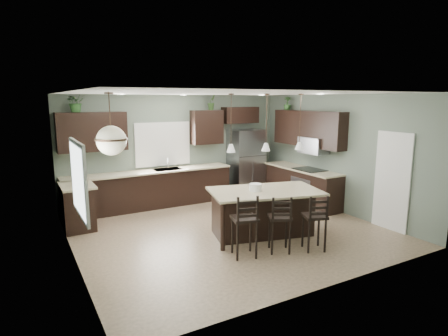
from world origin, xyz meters
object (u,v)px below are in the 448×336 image
kitchen_island (265,213)px  bar_stool_center (280,223)px  bar_stool_right (314,222)px  serving_dish (255,187)px  bar_stool_left (244,225)px  plant_back_left (76,102)px  refrigerator (246,162)px

kitchen_island → bar_stool_center: 0.85m
bar_stool_right → serving_dish: bearing=137.0°
kitchen_island → bar_stool_left: bar_stool_left is taller
bar_stool_center → plant_back_left: (-2.70, 3.92, 2.11)m
kitchen_island → bar_stool_left: size_ratio=1.92×
kitchen_island → bar_stool_right: 1.10m
plant_back_left → bar_stool_left: bearing=-61.7°
bar_stool_center → bar_stool_right: bearing=5.2°
kitchen_island → bar_stool_center: bearing=-92.7°
bar_stool_center → serving_dish: bearing=113.7°
serving_dish → bar_stool_left: 1.11m
bar_stool_center → bar_stool_right: (0.59, -0.24, -0.00)m
kitchen_island → bar_stool_center: size_ratio=2.05×
refrigerator → serving_dish: refrigerator is taller
refrigerator → serving_dish: bearing=-119.5°
bar_stool_left → serving_dish: bearing=60.9°
bar_stool_left → bar_stool_right: bearing=-1.2°
serving_dish → bar_stool_left: bearing=-134.7°
bar_stool_right → plant_back_left: bearing=149.4°
refrigerator → bar_stool_right: (-1.12, -4.03, -0.41)m
bar_stool_right → plant_back_left: size_ratio=2.25×
refrigerator → plant_back_left: bearing=178.3°
serving_dish → bar_stool_right: serving_dish is taller
refrigerator → bar_stool_right: bearing=-105.5°
serving_dish → bar_stool_right: 1.31m
refrigerator → bar_stool_right: refrigerator is taller
bar_stool_left → bar_stool_center: 0.67m
bar_stool_center → plant_back_left: bearing=152.0°
kitchen_island → bar_stool_right: size_ratio=2.07×
serving_dish → bar_stool_left: (-0.71, -0.72, -0.44)m
refrigerator → plant_back_left: size_ratio=4.01×
kitchen_island → bar_stool_right: bearing=-57.5°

